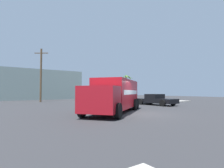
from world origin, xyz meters
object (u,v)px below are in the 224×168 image
Objects in this scene: delivery_truck at (115,95)px; utility_pole at (41,74)px; palm_tree_far at (126,83)px; pickup_black at (156,99)px.

utility_pole is at bearing 94.28° from delivery_truck.
delivery_truck is at bearing -132.82° from palm_tree_far.
palm_tree_far is (4.31, 10.87, 2.58)m from pickup_black.
pickup_black is 11.98m from palm_tree_far.
utility_pole reaches higher than pickup_black.
delivery_truck reaches higher than pickup_black.
palm_tree_far is at bearing -16.06° from utility_pole.
utility_pole is at bearing 163.94° from palm_tree_far.
pickup_black is 0.61× the size of utility_pole.
delivery_truck is 1.56× the size of pickup_black.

